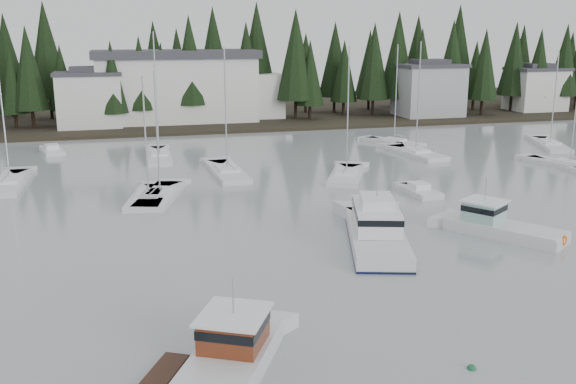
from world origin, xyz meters
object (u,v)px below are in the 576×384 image
object	(u,v)px
house_east_a	(429,89)
sailboat_4	(159,157)
cabin_cruiser_center	(376,232)
sailboat_10	(394,144)
sailboat_2	(227,173)
sailboat_0	(346,177)
sailboat_9	(10,185)
harbor_inn	(190,87)
sailboat_1	(550,146)
sailboat_11	(416,154)
lobster_boat_brown	(222,367)
lobster_boat_teal	(499,228)
sailboat_12	(160,198)
runabout_1	(419,192)
runabout_3	(52,152)
sailboat_5	(570,167)
house_west	(89,98)
sailboat_7	(149,200)
house_east_b	(536,88)

from	to	relation	value
house_east_a	sailboat_4	bearing A→B (deg)	-152.68
cabin_cruiser_center	sailboat_10	size ratio (longest dim) A/B	0.92
sailboat_2	sailboat_0	bearing A→B (deg)	-114.37
cabin_cruiser_center	sailboat_9	world-z (taller)	sailboat_9
harbor_inn	sailboat_1	bearing A→B (deg)	-38.44
harbor_inn	sailboat_1	distance (m)	53.38
cabin_cruiser_center	sailboat_11	size ratio (longest dim) A/B	0.89
sailboat_2	sailboat_11	distance (m)	23.73
lobster_boat_brown	sailboat_2	world-z (taller)	sailboat_2
lobster_boat_brown	sailboat_10	world-z (taller)	sailboat_10
lobster_boat_teal	sailboat_12	size ratio (longest dim) A/B	0.73
sailboat_4	runabout_1	distance (m)	31.48
sailboat_1	runabout_3	world-z (taller)	sailboat_1
sailboat_1	sailboat_5	bearing A→B (deg)	173.09
house_west	sailboat_2	distance (m)	38.25
sailboat_7	sailboat_12	bearing A→B (deg)	-57.73
harbor_inn	sailboat_7	world-z (taller)	harbor_inn
lobster_boat_brown	harbor_inn	bearing A→B (deg)	22.20
sailboat_10	house_east_a	bearing A→B (deg)	-64.88
house_west	sailboat_5	distance (m)	65.39
cabin_cruiser_center	sailboat_12	distance (m)	21.03
cabin_cruiser_center	lobster_boat_teal	size ratio (longest dim) A/B	1.44
house_west	house_east_a	bearing A→B (deg)	-1.06
harbor_inn	house_west	bearing A→B (deg)	-167.48
sailboat_7	runabout_3	bearing A→B (deg)	33.89
sailboat_1	sailboat_11	size ratio (longest dim) A/B	0.89
sailboat_11	runabout_1	size ratio (longest dim) A/B	2.64
sailboat_12	runabout_1	distance (m)	22.96
harbor_inn	sailboat_2	world-z (taller)	sailboat_2
house_east_a	lobster_boat_teal	world-z (taller)	house_east_a
lobster_boat_brown	runabout_1	bearing A→B (deg)	-11.79
sailboat_0	runabout_3	world-z (taller)	sailboat_0
harbor_inn	sailboat_12	xyz separation A→B (m)	(-8.01, -46.84, -5.72)
sailboat_5	harbor_inn	bearing A→B (deg)	22.01
house_east_b	sailboat_7	distance (m)	83.22
house_east_a	sailboat_5	size ratio (longest dim) A/B	0.95
lobster_boat_brown	cabin_cruiser_center	size ratio (longest dim) A/B	0.79
sailboat_10	sailboat_12	distance (m)	37.29
harbor_inn	lobster_boat_brown	world-z (taller)	harbor_inn
sailboat_0	sailboat_10	size ratio (longest dim) A/B	1.02
sailboat_2	sailboat_10	distance (m)	26.77
house_east_a	sailboat_1	size ratio (longest dim) A/B	0.87
house_west	house_east_b	distance (m)	76.01
sailboat_7	sailboat_0	bearing A→B (deg)	-65.90
sailboat_9	sailboat_10	xyz separation A→B (m)	(44.57, 11.80, 0.01)
cabin_cruiser_center	sailboat_5	distance (m)	34.71
lobster_boat_brown	sailboat_9	size ratio (longest dim) A/B	0.67
cabin_cruiser_center	sailboat_0	bearing A→B (deg)	2.49
sailboat_12	house_east_b	bearing A→B (deg)	-39.50
sailboat_4	sailboat_5	size ratio (longest dim) A/B	1.32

